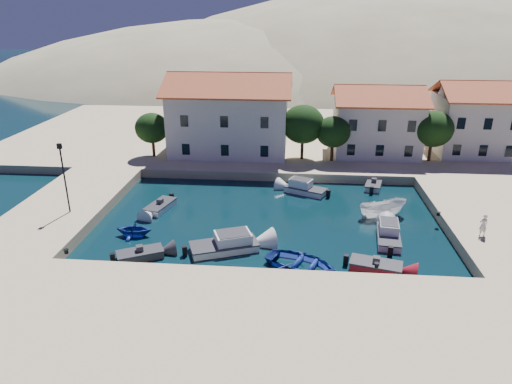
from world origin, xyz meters
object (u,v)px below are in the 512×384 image
building_mid (377,119)px  building_right (475,117)px  lamppost (64,172)px  cabin_cruiser_east (389,235)px  boat_east (382,217)px  rowboat_south (301,268)px  building_left (230,112)px  cabin_cruiser_south (224,245)px  pedestrian (483,225)px

building_mid → building_right: bearing=4.8°
lamppost → cabin_cruiser_east: (27.47, -1.15, -4.28)m
boat_east → rowboat_south: bearing=124.1°
lamppost → building_mid: bearing=35.4°
building_left → boat_east: building_left is taller
building_right → cabin_cruiser_south: 37.88m
building_mid → building_right: (12.00, 1.00, 0.25)m
rowboat_south → boat_east: 12.11m
building_right → cabin_cruiser_south: bearing=-136.3°
building_mid → rowboat_south: size_ratio=1.98×
building_left → lamppost: size_ratio=2.36×
building_right → boat_east: (-13.75, -18.46, -5.47)m
building_right → cabin_cruiser_south: size_ratio=1.65×
building_left → boat_east: bearing=-45.4°
building_mid → boat_east: (-1.75, -17.46, -5.22)m
lamppost → rowboat_south: size_ratio=1.18×
cabin_cruiser_east → cabin_cruiser_south: bearing=109.0°
building_right → cabin_cruiser_east: building_right is taller
cabin_cruiser_south → cabin_cruiser_east: same height
boat_east → building_right: bearing=-54.8°
building_left → lamppost: building_left is taller
lamppost → rowboat_south: (20.33, -6.03, -4.75)m
building_right → building_left: bearing=-176.2°
building_right → building_mid: bearing=-175.2°
rowboat_south → cabin_cruiser_east: size_ratio=1.15×
rowboat_south → building_left: bearing=41.2°
building_left → rowboat_south: size_ratio=2.78×
building_mid → building_left: bearing=-176.8°
building_mid → cabin_cruiser_east: size_ratio=2.29×
building_right → cabin_cruiser_east: 27.53m
building_left → boat_east: size_ratio=3.27×
building_mid → cabin_cruiser_south: 29.56m
boat_east → building_mid: bearing=-23.8°
building_left → cabin_cruiser_south: (2.83, -23.92, -5.46)m
building_right → boat_east: bearing=-126.7°
building_left → building_right: size_ratio=1.56×
building_mid → pedestrian: 23.41m
rowboat_south → cabin_cruiser_east: 8.67m
building_left → rowboat_south: 28.12m
lamppost → pedestrian: size_ratio=3.35×
cabin_cruiser_east → building_right: bearing=-24.2°
rowboat_south → pedestrian: bearing=-50.3°
building_mid → rowboat_south: 29.02m
lamppost → cabin_cruiser_east: lamppost is taller
lamppost → cabin_cruiser_south: lamppost is taller
cabin_cruiser_south → pedestrian: size_ratio=3.08×
lamppost → pedestrian: lamppost is taller
cabin_cruiser_south → boat_east: cabin_cruiser_south is taller
cabin_cruiser_south → rowboat_south: 6.37m
building_left → building_mid: (18.00, 1.00, -0.71)m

